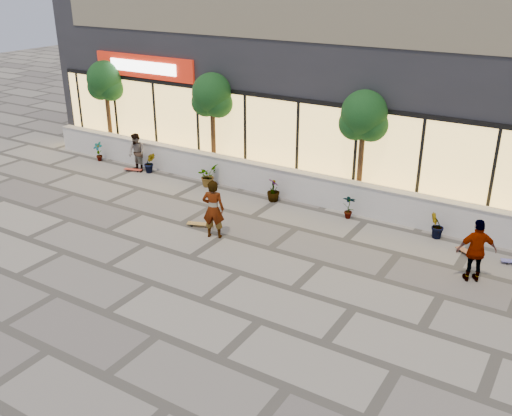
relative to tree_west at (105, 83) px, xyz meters
The scene contains 18 objects.
ground 12.21m from the tree_west, 40.55° to the right, with size 80.00×80.00×0.00m, color gray.
planter_wall 9.36m from the tree_west, ahead, with size 22.00×0.42×1.04m.
retail_building 10.27m from the tree_west, 28.00° to the left, with size 24.00×9.17×8.50m.
shrub_a 2.91m from the tree_west, 68.20° to the right, with size 0.43×0.29×0.81m, color #133D17.
shrub_b 4.37m from the tree_west, 20.75° to the right, with size 0.45×0.36×0.81m, color #133D17.
shrub_c 6.74m from the tree_west, 11.58° to the right, with size 0.73×0.63×0.81m, color #133D17.
shrub_d 9.35m from the tree_west, ahead, with size 0.45×0.45×0.81m, color #133D17.
shrub_e 12.05m from the tree_west, ahead, with size 0.43×0.29×0.81m, color #133D17.
shrub_f 14.78m from the tree_west, ahead, with size 0.45×0.36×0.81m, color #133D17.
tree_west is the anchor object (origin of this frame).
tree_midwest 5.50m from the tree_west, ahead, with size 1.60×1.50×3.92m.
tree_mideast 11.50m from the tree_west, ahead, with size 1.60×1.50×3.92m.
skater_center 10.16m from the tree_west, 27.79° to the right, with size 0.66×0.43×1.81m, color white.
skater_left 3.83m from the tree_west, 26.63° to the right, with size 0.75×0.58×1.53m, color tan.
skater_right_near 16.46m from the tree_west, 11.42° to the right, with size 1.00×0.42×1.71m, color silver.
skateboard_center 9.53m from the tree_west, 28.05° to the right, with size 0.87×0.50×0.10m.
skateboard_left 4.19m from the tree_west, 29.90° to the right, with size 0.76×0.39×0.09m.
skateboard_right_near 15.98m from the tree_west, ahead, with size 0.82×0.62×0.10m.
Camera 1 is at (8.98, -9.44, 7.54)m, focal length 40.00 mm.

